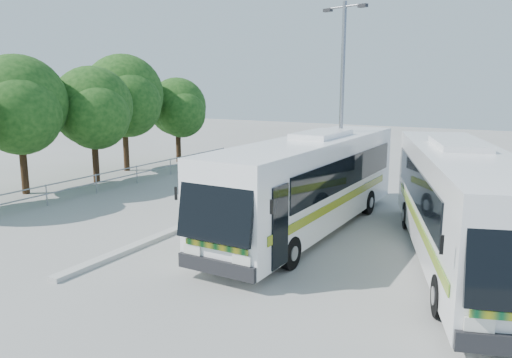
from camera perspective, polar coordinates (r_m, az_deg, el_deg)
The scene contains 10 objects.
ground at distance 18.33m, azimuth -2.73°, elevation -6.76°, with size 100.00×100.00×0.00m, color #9B9B96.
kerb_divider at distance 21.12m, azimuth -5.20°, elevation -4.18°, with size 0.40×16.00×0.15m, color #B2B2AD.
railing at distance 27.33m, azimuth -16.30°, elevation 0.34°, with size 0.06×22.00×1.00m.
tree_far_b at distance 27.42m, azimuth -25.44°, elevation 7.82°, with size 5.33×5.03×6.96m.
tree_far_c at distance 29.22m, azimuth -18.10°, elevation 7.86°, with size 4.97×4.69×6.49m.
tree_far_d at distance 32.65m, azimuth -14.82°, elevation 9.29°, with size 5.62×5.30×7.33m.
tree_far_e at distance 35.65m, azimuth -8.90°, elevation 8.14°, with size 4.54×4.28×5.92m.
coach_main at distance 18.89m, azimuth 6.15°, elevation -0.26°, with size 2.92×12.69×3.50m.
coach_adjacent at distance 16.67m, azimuth 22.43°, elevation -2.52°, with size 6.34×12.85×3.53m.
lamppost at distance 21.78m, azimuth 9.78°, elevation 9.02°, with size 2.12×0.86×8.87m.
Camera 1 is at (9.22, -14.82, 5.59)m, focal length 35.00 mm.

